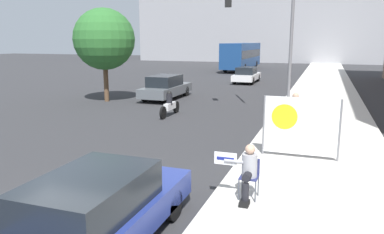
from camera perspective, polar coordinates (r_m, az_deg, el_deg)
The scene contains 11 objects.
sidewalk_curb at distance 20.46m, azimuth 19.14°, elevation 1.00°, with size 4.44×90.00×0.13m, color beige.
seated_protester at distance 8.38m, azimuth 8.48°, elevation -8.01°, with size 0.99×0.77×1.23m.
pedestrian_behind at distance 13.47m, azimuth 15.34°, elevation 0.05°, with size 0.34×0.34×1.70m.
protest_banner at distance 11.56m, azimuth 16.13°, elevation -1.35°, with size 2.24×0.06×1.83m.
traffic_light_pole at distance 19.57m, azimuth 11.63°, elevation 13.49°, with size 3.27×3.04×6.21m.
parked_car_curbside at distance 6.79m, azimuth -14.41°, elevation -13.90°, with size 1.77×4.59×1.41m.
car_on_road_nearest at distance 23.47m, azimuth -4.02°, elevation 4.56°, with size 1.74×4.76×1.48m.
car_on_road_midblock at distance 32.87m, azimuth 8.32°, elevation 6.38°, with size 1.73×4.44×1.37m.
city_bus_on_road at distance 46.92m, azimuth 7.60°, elevation 9.39°, with size 2.50×12.07×3.29m.
motorcycle_on_road at distance 18.10m, azimuth -3.42°, elevation 1.82°, with size 0.28×2.24×1.23m.
street_tree_near_curb at distance 22.89m, azimuth -13.25°, elevation 11.45°, with size 3.58×3.58×5.47m.
Camera 1 is at (4.51, -5.16, 3.58)m, focal length 35.00 mm.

